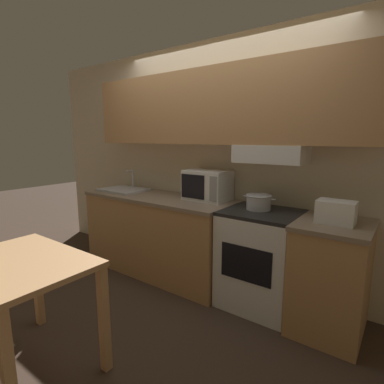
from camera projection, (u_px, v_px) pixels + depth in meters
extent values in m
plane|color=#3D2D23|center=(218.00, 274.00, 3.44)|extent=(16.00, 16.00, 0.00)
cube|color=beige|center=(221.00, 163.00, 3.24)|extent=(5.40, 0.05, 2.55)
cube|color=tan|center=(212.00, 107.00, 2.99)|extent=(3.00, 0.32, 0.73)
cube|color=white|center=(271.00, 154.00, 2.70)|extent=(0.62, 0.34, 0.16)
cube|color=tan|center=(159.00, 235.00, 3.46)|extent=(1.79, 0.64, 0.86)
cube|color=#84705B|center=(158.00, 197.00, 3.38)|extent=(1.81, 0.66, 0.04)
cube|color=tan|center=(330.00, 279.00, 2.40)|extent=(0.53, 0.64, 0.86)
cube|color=#84705B|center=(335.00, 225.00, 2.32)|extent=(0.55, 0.66, 0.04)
cube|color=white|center=(260.00, 260.00, 2.76)|extent=(0.66, 0.60, 0.87)
cube|color=black|center=(262.00, 213.00, 2.68)|extent=(0.66, 0.60, 0.03)
cube|color=black|center=(246.00, 264.00, 2.51)|extent=(0.46, 0.01, 0.30)
cylinder|color=black|center=(241.00, 212.00, 2.67)|extent=(0.09, 0.09, 0.01)
cylinder|color=black|center=(273.00, 217.00, 2.50)|extent=(0.09, 0.09, 0.01)
cylinder|color=black|center=(253.00, 207.00, 2.86)|extent=(0.09, 0.09, 0.01)
cylinder|color=black|center=(283.00, 211.00, 2.69)|extent=(0.09, 0.09, 0.01)
cylinder|color=#B7BABF|center=(259.00, 202.00, 2.72)|extent=(0.22, 0.22, 0.13)
torus|color=#B7BABF|center=(259.00, 195.00, 2.71)|extent=(0.23, 0.23, 0.01)
cylinder|color=#B7BABF|center=(246.00, 196.00, 2.79)|extent=(0.05, 0.01, 0.01)
cylinder|color=#B7BABF|center=(273.00, 200.00, 2.64)|extent=(0.05, 0.01, 0.01)
cube|color=white|center=(208.00, 185.00, 3.14)|extent=(0.46, 0.33, 0.31)
cube|color=black|center=(193.00, 187.00, 3.05)|extent=(0.28, 0.01, 0.24)
cube|color=gray|center=(213.00, 189.00, 2.90)|extent=(0.08, 0.01, 0.24)
cube|color=white|center=(336.00, 212.00, 2.28)|extent=(0.27, 0.19, 0.18)
cube|color=black|center=(317.00, 206.00, 2.36)|extent=(0.01, 0.02, 0.02)
cube|color=black|center=(324.00, 200.00, 2.32)|extent=(0.04, 0.13, 0.01)
cube|color=black|center=(332.00, 201.00, 2.28)|extent=(0.04, 0.13, 0.01)
cube|color=black|center=(342.00, 202.00, 2.24)|extent=(0.04, 0.13, 0.01)
cube|color=black|center=(351.00, 203.00, 2.21)|extent=(0.04, 0.13, 0.01)
cube|color=#B7BABF|center=(124.00, 190.00, 3.71)|extent=(0.55, 0.42, 0.02)
cube|color=#4C4F54|center=(122.00, 190.00, 3.70)|extent=(0.46, 0.31, 0.01)
cylinder|color=#B7BABF|center=(133.00, 179.00, 3.82)|extent=(0.02, 0.02, 0.21)
cylinder|color=#B7BABF|center=(129.00, 171.00, 3.75)|extent=(0.02, 0.12, 0.02)
cube|color=tan|center=(20.00, 263.00, 1.92)|extent=(0.94, 0.66, 0.04)
cube|color=tan|center=(8.00, 375.00, 1.50)|extent=(0.06, 0.06, 0.74)
cube|color=tan|center=(37.00, 282.00, 2.47)|extent=(0.06, 0.06, 0.74)
cube|color=tan|center=(104.00, 319.00, 1.97)|extent=(0.06, 0.06, 0.74)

